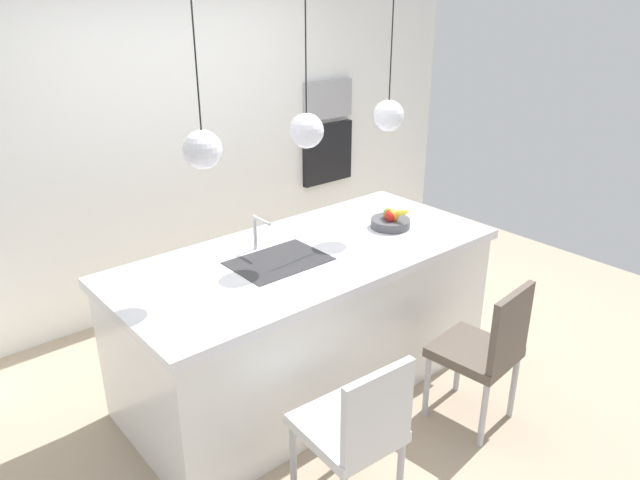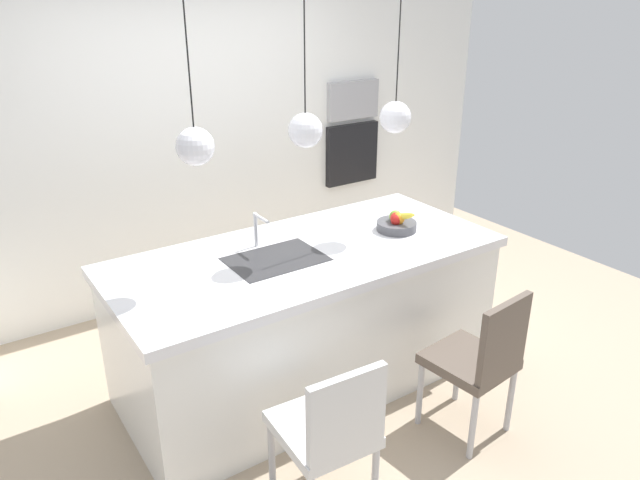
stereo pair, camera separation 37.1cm
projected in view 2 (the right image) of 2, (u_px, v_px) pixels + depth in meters
The scene contains 13 objects.
floor at pixel (308, 378), 4.04m from camera, with size 6.60×6.60×0.00m, color tan.
back_wall at pixel (194, 140), 4.80m from camera, with size 6.00×0.10×2.60m, color white.
kitchen_island at pixel (307, 317), 3.86m from camera, with size 2.41×1.08×0.93m.
sink_basin at pixel (276, 260), 3.57m from camera, with size 0.56×0.40×0.02m, color #2D2D30.
faucet at pixel (258, 226), 3.68m from camera, with size 0.02×0.17×0.22m.
fruit_bowl at pixel (397, 223), 3.97m from camera, with size 0.26×0.27×0.16m.
microwave at pixel (352, 100), 5.46m from camera, with size 0.54×0.08×0.34m, color #9E9EA3.
oven at pixel (351, 153), 5.65m from camera, with size 0.56×0.08×0.56m, color black.
chair_near at pixel (329, 429), 2.83m from camera, with size 0.44×0.49×0.90m.
chair_middle at pixel (480, 358), 3.35m from camera, with size 0.46×0.48×0.92m.
pendant_light_left at pixel (195, 146), 3.05m from camera, with size 0.20×0.20×0.80m.
pendant_light_center at pixel (305, 130), 3.39m from camera, with size 0.20×0.20×0.80m.
pendant_light_right at pixel (395, 117), 3.73m from camera, with size 0.20×0.20×0.80m.
Camera 2 is at (-1.82, -2.83, 2.42)m, focal length 33.75 mm.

